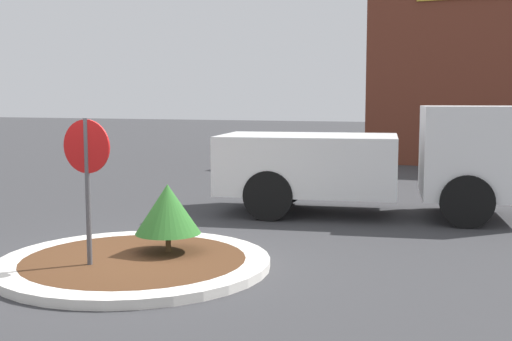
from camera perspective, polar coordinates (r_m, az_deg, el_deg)
ground_plane at (r=9.46m, az=-10.73°, el=-8.42°), size 120.00×120.00×0.00m
traffic_island at (r=9.44m, az=-10.74°, el=-8.04°), size 3.89×3.89×0.13m
stop_sign at (r=8.99m, az=-14.78°, el=0.35°), size 0.73×0.07×2.14m
island_shrub at (r=9.60m, az=-7.85°, el=-3.40°), size 0.98×0.98×1.02m
utility_truck at (r=13.43m, az=10.68°, el=0.92°), size 6.35×3.18×2.26m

